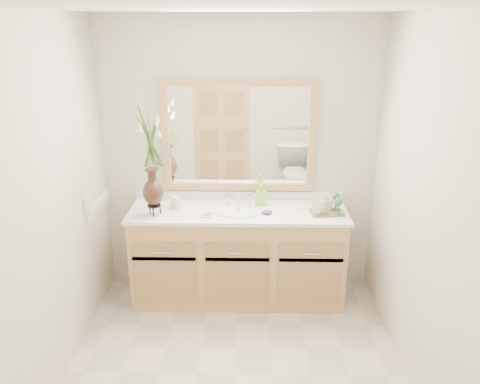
{
  "coord_description": "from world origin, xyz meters",
  "views": [
    {
      "loc": [
        0.09,
        -2.65,
        2.32
      ],
      "look_at": [
        0.02,
        0.65,
        1.12
      ],
      "focal_mm": 35.0,
      "sensor_mm": 36.0,
      "label": 1
    }
  ],
  "objects_px": {
    "flower_vase": "(150,149)",
    "soap_bottle": "(261,196)",
    "tumbler": "(175,202)",
    "tray": "(327,212)"
  },
  "relations": [
    {
      "from": "flower_vase",
      "to": "tumbler",
      "type": "xyz_separation_m",
      "value": [
        0.15,
        0.15,
        -0.5
      ]
    },
    {
      "from": "tumbler",
      "to": "soap_bottle",
      "type": "xyz_separation_m",
      "value": [
        0.73,
        0.09,
        0.03
      ]
    },
    {
      "from": "flower_vase",
      "to": "soap_bottle",
      "type": "relative_size",
      "value": 4.98
    },
    {
      "from": "tumbler",
      "to": "soap_bottle",
      "type": "relative_size",
      "value": 0.6
    },
    {
      "from": "flower_vase",
      "to": "tumbler",
      "type": "height_order",
      "value": "flower_vase"
    },
    {
      "from": "flower_vase",
      "to": "soap_bottle",
      "type": "distance_m",
      "value": 1.03
    },
    {
      "from": "soap_bottle",
      "to": "flower_vase",
      "type": "bearing_deg",
      "value": -151.19
    },
    {
      "from": "flower_vase",
      "to": "tumbler",
      "type": "distance_m",
      "value": 0.55
    },
    {
      "from": "flower_vase",
      "to": "soap_bottle",
      "type": "bearing_deg",
      "value": 15.03
    },
    {
      "from": "tray",
      "to": "soap_bottle",
      "type": "bearing_deg",
      "value": 156.11
    }
  ]
}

